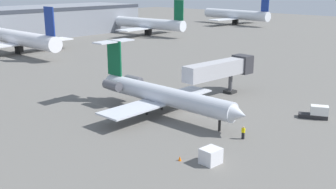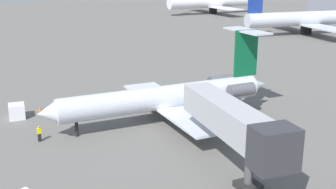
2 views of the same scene
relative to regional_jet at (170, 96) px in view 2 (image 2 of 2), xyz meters
name	(u,v)px [view 2 (image 2 of 2)]	position (x,y,z in m)	size (l,w,h in m)	color
ground_plane	(163,129)	(1.87, -1.77, -3.13)	(400.00, 400.00, 0.10)	#66635E
regional_jet	(170,96)	(0.00, 0.00, 0.00)	(20.17, 28.08, 9.97)	silver
jet_bridge	(238,125)	(14.77, -0.86, 1.61)	(15.33, 4.23, 6.39)	#ADADB2
ground_crew_marshaller	(39,134)	(-0.21, -14.68, -2.23)	(0.31, 0.43, 1.69)	black
cargo_container_uld	(17,111)	(-8.58, -15.93, -2.23)	(2.19, 1.95, 1.71)	silver
traffic_cone_near	(40,108)	(-10.36, -13.06, -2.81)	(0.36, 0.36, 0.55)	orange
parked_airliner_west_end	(213,2)	(-101.08, 65.36, 1.39)	(31.48, 37.39, 13.75)	white
parked_airliner_west_mid	(306,19)	(-45.23, 60.53, 1.06)	(29.81, 35.07, 13.10)	silver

